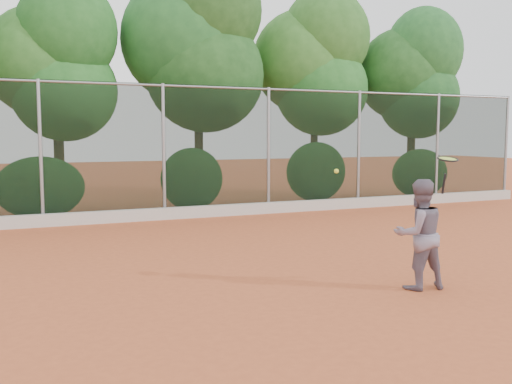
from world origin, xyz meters
name	(u,v)px	position (x,y,z in m)	size (l,w,h in m)	color
ground	(283,281)	(0.00, 0.00, 0.00)	(80.00, 80.00, 0.00)	#B9532B
concrete_curb	(166,214)	(0.00, 6.82, 0.15)	(24.00, 0.20, 0.30)	beige
tennis_player	(419,234)	(1.58, -1.17, 0.78)	(0.76, 0.59, 1.57)	slate
chainlink_fence	(164,148)	(0.00, 7.00, 1.86)	(24.09, 0.09, 3.50)	black
foliage_backdrop	(126,56)	(-0.55, 8.98, 4.40)	(23.70, 3.63, 7.55)	#432719
tennis_racket	(447,162)	(1.87, -1.36, 1.81)	(0.33, 0.32, 0.54)	black
tennis_ball_in_flight	(336,171)	(0.33, -0.96, 1.70)	(0.06, 0.06, 0.06)	#EBF036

